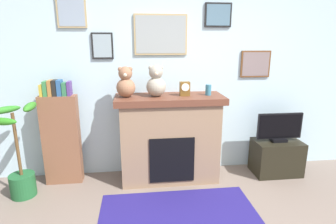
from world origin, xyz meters
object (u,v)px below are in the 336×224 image
tv_stand (276,157)px  teddy_bear_cream (156,82)px  mantel_clock (185,89)px  fireplace (170,138)px  television (280,128)px  bookshelf (61,136)px  potted_plant (20,165)px  candle_jar (208,90)px  teddy_bear_brown (126,83)px

tv_stand → teddy_bear_cream: 1.95m
tv_stand → teddy_bear_cream: bearing=179.1°
mantel_clock → tv_stand: bearing=-1.1°
fireplace → mantel_clock: (0.19, -0.02, 0.64)m
mantel_clock → teddy_bear_cream: size_ratio=0.45×
fireplace → television: 1.48m
bookshelf → television: (2.84, -0.10, 0.03)m
potted_plant → teddy_bear_cream: (1.61, 0.22, 0.90)m
candle_jar → teddy_bear_brown: size_ratio=0.36×
potted_plant → mantel_clock: 2.13m
television → mantel_clock: 1.40m
tv_stand → television: (0.00, -0.00, 0.42)m
potted_plant → teddy_bear_cream: bearing=7.9°
teddy_bear_brown → bookshelf: bearing=174.9°
bookshelf → television: 2.84m
candle_jar → teddy_bear_cream: 0.66m
fireplace → tv_stand: fireplace is taller
candle_jar → teddy_bear_cream: teddy_bear_cream is taller
fireplace → teddy_bear_cream: 0.75m
fireplace → television: (1.47, -0.05, 0.09)m
tv_stand → candle_jar: (-0.99, 0.03, 0.95)m
potted_plant → mantel_clock: size_ratio=6.47×
fireplace → mantel_clock: mantel_clock is taller
television → teddy_bear_cream: teddy_bear_cream is taller
tv_stand → teddy_bear_brown: size_ratio=1.69×
bookshelf → tv_stand: size_ratio=2.13×
mantel_clock → teddy_bear_brown: (-0.72, 0.00, 0.08)m
bookshelf → television: size_ratio=2.16×
teddy_bear_brown → fireplace: bearing=2.0°
teddy_bear_cream → tv_stand: bearing=-0.9°
candle_jar → teddy_bear_cream: size_ratio=0.35×
potted_plant → television: 3.26m
mantel_clock → teddy_bear_brown: bearing=179.9°
tv_stand → potted_plant: bearing=-176.5°
mantel_clock → teddy_bear_cream: teddy_bear_cream is taller
fireplace → teddy_bear_cream: teddy_bear_cream is taller
television → mantel_clock: bearing=178.8°
potted_plant → tv_stand: 3.26m
bookshelf → mantel_clock: size_ratio=7.71×
potted_plant → teddy_bear_brown: teddy_bear_brown is taller
tv_stand → teddy_bear_cream: teddy_bear_cream is taller
fireplace → television: fireplace is taller
bookshelf → teddy_bear_cream: size_ratio=3.46×
mantel_clock → candle_jar: bearing=0.3°
bookshelf → television: bearing=-2.0°
tv_stand → mantel_clock: size_ratio=3.62×
fireplace → teddy_bear_cream: bearing=-173.8°
bookshelf → mantel_clock: (1.55, -0.08, 0.58)m
bookshelf → teddy_bear_brown: (0.83, -0.07, 0.66)m
television → candle_jar: (-0.99, 0.03, 0.53)m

